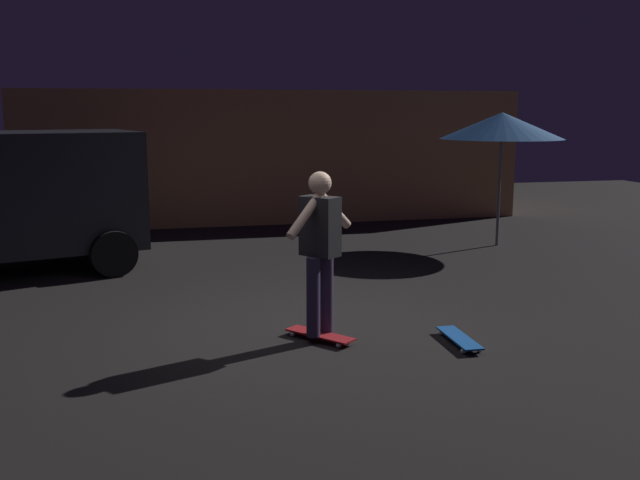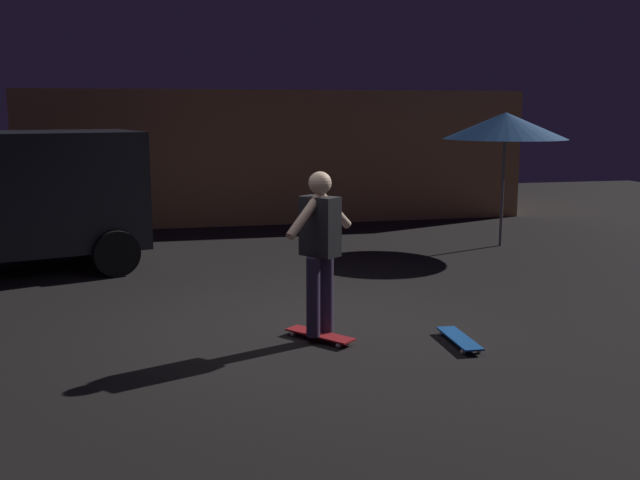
% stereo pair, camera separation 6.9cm
% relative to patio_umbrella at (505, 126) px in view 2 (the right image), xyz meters
% --- Properties ---
extents(ground_plane, '(28.00, 28.00, 0.00)m').
position_rel_patio_umbrella_xyz_m(ground_plane, '(-4.31, -4.05, -2.07)').
color(ground_plane, black).
extents(low_building, '(10.46, 3.89, 2.74)m').
position_rel_patio_umbrella_xyz_m(low_building, '(-3.24, 5.11, -0.70)').
color(low_building, tan).
rests_on(low_building, ground_plane).
extents(patio_umbrella, '(2.10, 2.10, 2.30)m').
position_rel_patio_umbrella_xyz_m(patio_umbrella, '(0.00, 0.00, 0.00)').
color(patio_umbrella, slate).
rests_on(patio_umbrella, ground_plane).
extents(skateboard_ridden, '(0.64, 0.73, 0.07)m').
position_rel_patio_umbrella_xyz_m(skateboard_ridden, '(-4.24, -4.45, -2.02)').
color(skateboard_ridden, '#AD1E23').
rests_on(skateboard_ridden, ground_plane).
extents(skateboard_spare, '(0.24, 0.78, 0.07)m').
position_rel_patio_umbrella_xyz_m(skateboard_spare, '(-2.89, -4.89, -2.02)').
color(skateboard_spare, '#1959B2').
rests_on(skateboard_spare, ground_plane).
extents(skater, '(0.82, 0.68, 1.67)m').
position_rel_patio_umbrella_xyz_m(skater, '(-4.24, -4.45, -1.04)').
color(skater, '#382D4C').
rests_on(skater, skateboard_ridden).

